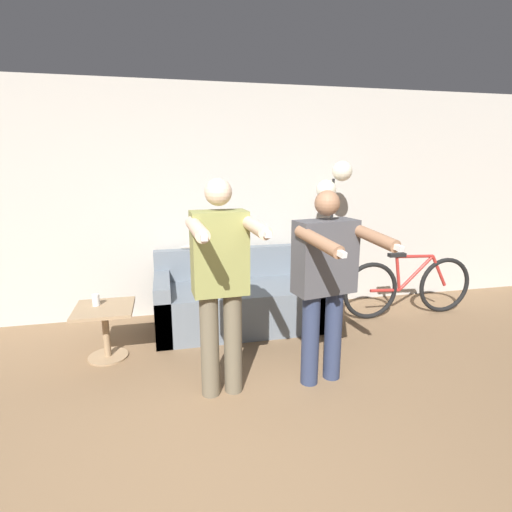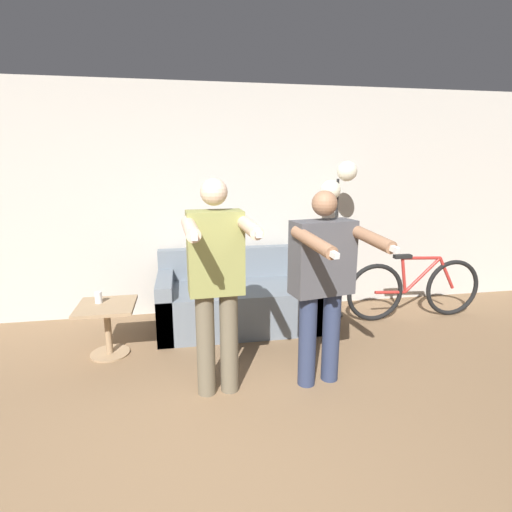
{
  "view_description": "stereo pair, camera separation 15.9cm",
  "coord_description": "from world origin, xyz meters",
  "px_view_note": "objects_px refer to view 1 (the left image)",
  "views": [
    {
      "loc": [
        -0.23,
        -1.37,
        1.75
      ],
      "look_at": [
        0.55,
        2.03,
        0.93
      ],
      "focal_mm": 28.0,
      "sensor_mm": 36.0,
      "label": 1
    },
    {
      "loc": [
        -0.08,
        -1.4,
        1.75
      ],
      "look_at": [
        0.55,
        2.03,
        0.93
      ],
      "focal_mm": 28.0,
      "sensor_mm": 36.0,
      "label": 2
    }
  ],
  "objects_px": {
    "floor_lamp": "(334,192)",
    "person_left": "(221,277)",
    "cup": "(96,300)",
    "couch": "(238,301)",
    "person_right": "(326,276)",
    "side_table": "(105,321)",
    "bicycle": "(408,287)",
    "cat": "(207,242)"
  },
  "relations": [
    {
      "from": "floor_lamp",
      "to": "person_left",
      "type": "bearing_deg",
      "value": -136.58
    },
    {
      "from": "person_left",
      "to": "cup",
      "type": "distance_m",
      "value": 1.41
    },
    {
      "from": "couch",
      "to": "person_right",
      "type": "xyz_separation_m",
      "value": [
        0.46,
        -1.3,
        0.62
      ]
    },
    {
      "from": "couch",
      "to": "floor_lamp",
      "type": "distance_m",
      "value": 1.6
    },
    {
      "from": "couch",
      "to": "side_table",
      "type": "bearing_deg",
      "value": -159.99
    },
    {
      "from": "person_right",
      "to": "side_table",
      "type": "xyz_separation_m",
      "value": [
        -1.76,
        0.82,
        -0.54
      ]
    },
    {
      "from": "floor_lamp",
      "to": "bicycle",
      "type": "relative_size",
      "value": 1.08
    },
    {
      "from": "person_left",
      "to": "person_right",
      "type": "xyz_separation_m",
      "value": [
        0.82,
        0.0,
        -0.04
      ]
    },
    {
      "from": "cup",
      "to": "couch",
      "type": "bearing_deg",
      "value": 16.71
    },
    {
      "from": "cat",
      "to": "side_table",
      "type": "bearing_deg",
      "value": -141.76
    },
    {
      "from": "cat",
      "to": "side_table",
      "type": "height_order",
      "value": "cat"
    },
    {
      "from": "floor_lamp",
      "to": "cup",
      "type": "distance_m",
      "value": 2.68
    },
    {
      "from": "person_left",
      "to": "floor_lamp",
      "type": "xyz_separation_m",
      "value": [
        1.46,
        1.38,
        0.49
      ]
    },
    {
      "from": "person_left",
      "to": "bicycle",
      "type": "distance_m",
      "value": 2.67
    },
    {
      "from": "side_table",
      "to": "bicycle",
      "type": "bearing_deg",
      "value": 5.59
    },
    {
      "from": "couch",
      "to": "person_right",
      "type": "height_order",
      "value": "person_right"
    },
    {
      "from": "bicycle",
      "to": "cat",
      "type": "bearing_deg",
      "value": 168.03
    },
    {
      "from": "couch",
      "to": "floor_lamp",
      "type": "xyz_separation_m",
      "value": [
        1.11,
        0.09,
        1.15
      ]
    },
    {
      "from": "cup",
      "to": "bicycle",
      "type": "distance_m",
      "value": 3.37
    },
    {
      "from": "side_table",
      "to": "bicycle",
      "type": "height_order",
      "value": "bicycle"
    },
    {
      "from": "couch",
      "to": "person_left",
      "type": "height_order",
      "value": "person_left"
    },
    {
      "from": "person_right",
      "to": "floor_lamp",
      "type": "bearing_deg",
      "value": 54.31
    },
    {
      "from": "person_left",
      "to": "bicycle",
      "type": "relative_size",
      "value": 1.01
    },
    {
      "from": "cat",
      "to": "cup",
      "type": "xyz_separation_m",
      "value": [
        -1.09,
        -0.74,
        -0.34
      ]
    },
    {
      "from": "cat",
      "to": "cup",
      "type": "bearing_deg",
      "value": -145.79
    },
    {
      "from": "cup",
      "to": "side_table",
      "type": "bearing_deg",
      "value": -40.87
    },
    {
      "from": "side_table",
      "to": "bicycle",
      "type": "relative_size",
      "value": 0.31
    },
    {
      "from": "couch",
      "to": "bicycle",
      "type": "relative_size",
      "value": 1.07
    },
    {
      "from": "person_right",
      "to": "bicycle",
      "type": "distance_m",
      "value": 1.98
    },
    {
      "from": "cat",
      "to": "side_table",
      "type": "relative_size",
      "value": 0.95
    },
    {
      "from": "cat",
      "to": "bicycle",
      "type": "relative_size",
      "value": 0.3
    },
    {
      "from": "person_left",
      "to": "cat",
      "type": "xyz_separation_m",
      "value": [
        0.07,
        1.63,
        -0.06
      ]
    },
    {
      "from": "cup",
      "to": "floor_lamp",
      "type": "bearing_deg",
      "value": 11.35
    },
    {
      "from": "floor_lamp",
      "to": "side_table",
      "type": "distance_m",
      "value": 2.7
    },
    {
      "from": "side_table",
      "to": "cup",
      "type": "xyz_separation_m",
      "value": [
        -0.07,
        0.06,
        0.19
      ]
    },
    {
      "from": "person_left",
      "to": "side_table",
      "type": "bearing_deg",
      "value": 135.76
    },
    {
      "from": "couch",
      "to": "cup",
      "type": "distance_m",
      "value": 1.46
    },
    {
      "from": "cup",
      "to": "bicycle",
      "type": "relative_size",
      "value": 0.07
    },
    {
      "from": "side_table",
      "to": "person_right",
      "type": "bearing_deg",
      "value": -25.05
    },
    {
      "from": "cat",
      "to": "bicycle",
      "type": "height_order",
      "value": "cat"
    },
    {
      "from": "person_left",
      "to": "side_table",
      "type": "xyz_separation_m",
      "value": [
        -0.95,
        0.83,
        -0.59
      ]
    },
    {
      "from": "person_left",
      "to": "cat",
      "type": "relative_size",
      "value": 3.4
    }
  ]
}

